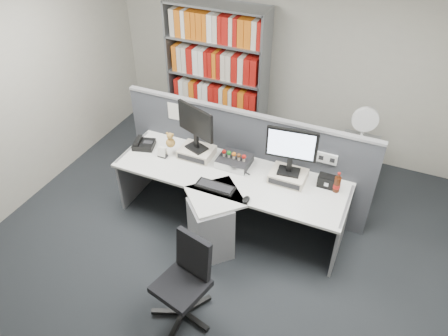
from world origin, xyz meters
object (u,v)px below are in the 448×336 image
at_px(keyboard, 215,187).
at_px(monitor_right, 291,148).
at_px(monitor_left, 196,125).
at_px(shelving_unit, 217,78).
at_px(desk_phone, 143,144).
at_px(office_chair, 186,278).
at_px(mouse, 246,200).
at_px(cola_bottle, 337,184).
at_px(desktop_pc, 234,161).
at_px(speaker, 327,181).
at_px(desk_calendar, 162,153).
at_px(filing_cabinet, 354,168).
at_px(desk_fan, 365,122).
at_px(desk, 222,204).

bearing_deg(keyboard, monitor_right, 33.89).
height_order(monitor_left, shelving_unit, shelving_unit).
height_order(desk_phone, office_chair, office_chair).
xyz_separation_m(mouse, cola_bottle, (0.80, 0.53, 0.07)).
distance_m(monitor_right, desktop_pc, 0.74).
bearing_deg(monitor_right, mouse, -119.20).
bearing_deg(desk_phone, speaker, 4.25).
bearing_deg(shelving_unit, speaker, -36.19).
bearing_deg(desk_calendar, monitor_left, 26.76).
relative_size(monitor_left, office_chair, 0.60).
relative_size(keyboard, filing_cabinet, 0.61).
distance_m(keyboard, cola_bottle, 1.27).
height_order(desk_calendar, filing_cabinet, desk_calendar).
bearing_deg(filing_cabinet, speaker, -100.64).
distance_m(desktop_pc, office_chair, 1.50).
distance_m(monitor_right, desk_phone, 1.81).
bearing_deg(office_chair, desk_fan, 66.32).
relative_size(keyboard, desk_calendar, 3.29).
bearing_deg(desk_phone, desktop_pc, 5.99).
xyz_separation_m(cola_bottle, shelving_unit, (-2.03, 1.44, 0.17)).
height_order(desk, monitor_left, monitor_left).
height_order(desk, monitor_right, monitor_right).
bearing_deg(monitor_right, filing_cabinet, 59.83).
height_order(keyboard, filing_cabinet, keyboard).
relative_size(monitor_right, desktop_pc, 1.51).
relative_size(cola_bottle, filing_cabinet, 0.35).
bearing_deg(shelving_unit, cola_bottle, -35.48).
xyz_separation_m(desk_phone, desk_fan, (2.35, 1.12, 0.27)).
bearing_deg(desktop_pc, cola_bottle, 0.25).
distance_m(desktop_pc, keyboard, 0.46).
distance_m(desk_calendar, filing_cabinet, 2.40).
height_order(keyboard, mouse, mouse).
bearing_deg(desk_calendar, shelving_unit, 91.96).
relative_size(desk_phone, desk_fan, 0.56).
xyz_separation_m(mouse, filing_cabinet, (0.87, 1.52, -0.39)).
distance_m(monitor_right, cola_bottle, 0.61).
bearing_deg(monitor_left, monitor_right, -0.00).
distance_m(desk, monitor_right, 0.99).
distance_m(keyboard, filing_cabinet, 1.96).
bearing_deg(filing_cabinet, desk_fan, -90.00).
xyz_separation_m(monitor_left, desk_fan, (1.69, 1.02, -0.12)).
xyz_separation_m(desk_phone, desk_calendar, (0.31, -0.08, 0.02)).
relative_size(desk_calendar, filing_cabinet, 0.19).
relative_size(mouse, speaker, 0.58).
xyz_separation_m(monitor_right, filing_cabinet, (0.59, 1.02, -0.79)).
height_order(mouse, filing_cabinet, mouse).
bearing_deg(desk_fan, desk, -130.62).
xyz_separation_m(mouse, shelving_unit, (-1.23, 1.97, 0.23)).
bearing_deg(cola_bottle, monitor_right, -177.62).
distance_m(monitor_left, desktop_pc, 0.60).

